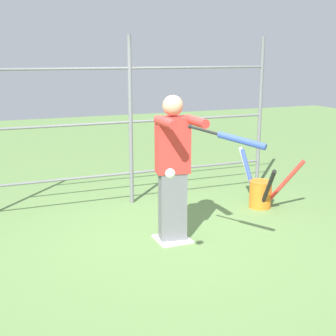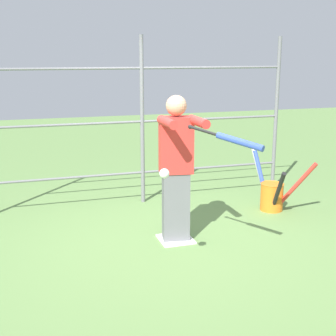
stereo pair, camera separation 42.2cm
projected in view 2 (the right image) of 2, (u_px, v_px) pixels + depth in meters
ground_plane at (176, 240)px, 5.71m from camera, size 24.00×24.00×0.00m
home_plate at (176, 239)px, 5.71m from camera, size 0.40×0.40×0.02m
fence_backstop at (142, 122)px, 6.90m from camera, size 4.52×0.06×2.48m
batter at (176, 165)px, 5.47m from camera, size 0.45×0.64×1.76m
baseball_bat_swinging at (233, 140)px, 4.65m from camera, size 0.55×0.74×0.19m
softball_in_flight at (164, 173)px, 4.39m from camera, size 0.10×0.10×0.10m
bat_bucket at (272, 194)px, 6.76m from camera, size 0.62×1.05×0.84m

